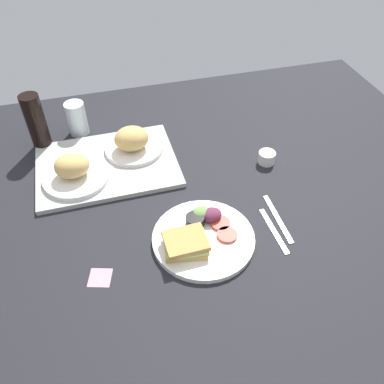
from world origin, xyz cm
name	(u,v)px	position (x,y,z in cm)	size (l,w,h in cm)	color
ground_plane	(188,213)	(0.00, 0.00, -1.50)	(190.00, 150.00, 3.00)	black
serving_tray	(107,165)	(-20.65, 25.94, 0.80)	(45.00, 33.00, 1.60)	#B2B2AD
bread_plate_near	(74,171)	(-30.88, 21.13, 4.65)	(20.66, 20.66, 8.66)	white
bread_plate_far	(133,142)	(-11.05, 30.34, 5.06)	(19.86, 19.86, 9.11)	white
plate_with_salad	(201,236)	(0.34, -11.85, 1.73)	(27.95, 27.95, 5.40)	white
drinking_glass	(77,119)	(-28.01, 47.93, 6.04)	(6.90, 6.90, 12.08)	silver
soda_bottle	(36,122)	(-40.80, 42.96, 9.97)	(6.40, 6.40, 19.94)	black
espresso_cup	(267,157)	(30.75, 14.30, 2.00)	(5.60, 5.60, 4.00)	silver
fork	(274,230)	(21.00, -14.26, 0.25)	(17.00, 1.40, 0.50)	#B7B7BC
knife	(278,218)	(24.00, -10.26, 0.25)	(19.00, 1.40, 0.50)	#B7B7BC
sticky_note	(100,278)	(-27.53, -16.89, 0.06)	(5.60, 5.60, 0.12)	pink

